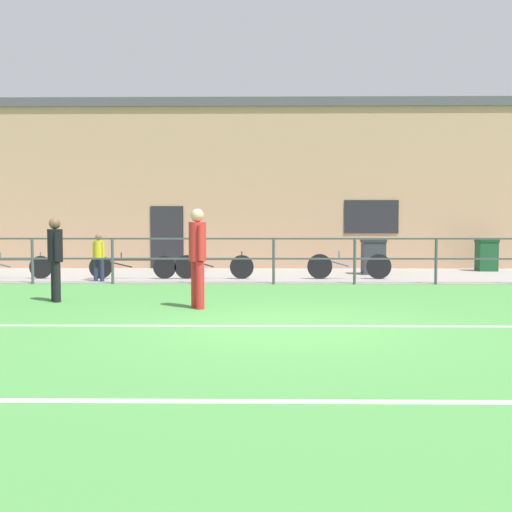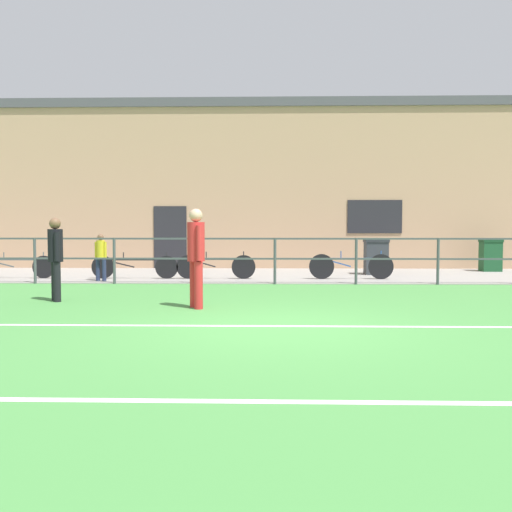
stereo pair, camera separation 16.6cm
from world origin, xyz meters
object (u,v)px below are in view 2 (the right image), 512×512
object	(u,v)px
trash_bin_0	(376,257)
trash_bin_1	(490,255)
player_goalkeeper	(56,254)
bicycle_parked_2	(351,266)
bicycle_parked_0	(134,267)
bicycle_parked_1	(14,266)
player_striker	(196,252)
bicycle_parked_3	(216,266)
spectator_child	(101,254)

from	to	relation	value
trash_bin_0	trash_bin_1	world-z (taller)	trash_bin_0
player_goalkeeper	bicycle_parked_2	xyz separation A→B (m)	(6.27, 4.47, -0.54)
bicycle_parked_0	bicycle_parked_1	bearing A→B (deg)	180.00
player_striker	trash_bin_0	world-z (taller)	player_striker
player_striker	bicycle_parked_0	bearing A→B (deg)	-1.02
player_goalkeeper	bicycle_parked_1	world-z (taller)	player_goalkeeper
bicycle_parked_0	bicycle_parked_3	distance (m)	2.20
bicycle_parked_0	trash_bin_1	xyz separation A→B (m)	(10.57, 2.77, 0.18)
bicycle_parked_2	trash_bin_0	size ratio (longest dim) A/B	2.19
bicycle_parked_2	bicycle_parked_0	bearing A→B (deg)	-180.00
player_striker	trash_bin_1	size ratio (longest dim) A/B	1.75
spectator_child	trash_bin_1	size ratio (longest dim) A/B	1.22
bicycle_parked_2	trash_bin_1	size ratio (longest dim) A/B	2.25
player_striker	trash_bin_0	bearing A→B (deg)	-57.85
bicycle_parked_3	trash_bin_0	bearing A→B (deg)	18.29
bicycle_parked_1	player_striker	bearing A→B (deg)	-43.16
player_striker	bicycle_parked_3	size ratio (longest dim) A/B	0.82
bicycle_parked_1	trash_bin_0	world-z (taller)	trash_bin_0
bicycle_parked_0	bicycle_parked_3	size ratio (longest dim) A/B	1.10
player_goalkeeper	trash_bin_0	size ratio (longest dim) A/B	1.56
bicycle_parked_2	bicycle_parked_3	world-z (taller)	bicycle_parked_2
bicycle_parked_2	trash_bin_1	world-z (taller)	trash_bin_1
bicycle_parked_3	trash_bin_0	size ratio (longest dim) A/B	2.08
bicycle_parked_3	bicycle_parked_0	bearing A→B (deg)	-180.00
spectator_child	bicycle_parked_1	world-z (taller)	spectator_child
player_goalkeeper	trash_bin_0	bearing A→B (deg)	99.89
spectator_child	bicycle_parked_3	world-z (taller)	spectator_child
player_striker	spectator_child	bearing A→B (deg)	8.51
bicycle_parked_1	spectator_child	bearing A→B (deg)	-14.64
trash_bin_1	player_striker	bearing A→B (deg)	-135.36
spectator_child	bicycle_parked_1	size ratio (longest dim) A/B	0.55
bicycle_parked_1	bicycle_parked_3	xyz separation A→B (m)	(5.49, 0.00, 0.01)
player_goalkeeper	player_striker	bearing A→B (deg)	43.47
player_striker	trash_bin_1	distance (m)	11.52
trash_bin_0	player_striker	bearing A→B (deg)	-122.73
bicycle_parked_2	player_striker	bearing A→B (deg)	-122.99
bicycle_parked_3	trash_bin_1	bearing A→B (deg)	18.33
player_striker	bicycle_parked_1	xyz separation A→B (m)	(-5.67, 5.32, -0.65)
spectator_child	trash_bin_1	bearing A→B (deg)	-150.10
player_striker	bicycle_parked_0	distance (m)	5.86
spectator_child	bicycle_parked_0	world-z (taller)	spectator_child
bicycle_parked_0	spectator_child	bearing A→B (deg)	-136.43
player_striker	trash_bin_0	xyz separation A→B (m)	(4.39, 6.83, -0.45)
bicycle_parked_1	bicycle_parked_2	distance (m)	9.12
bicycle_parked_3	trash_bin_0	world-z (taller)	trash_bin_0
trash_bin_0	bicycle_parked_1	bearing A→B (deg)	-171.47
player_striker	trash_bin_0	distance (m)	8.13
spectator_child	bicycle_parked_3	size ratio (longest dim) A/B	0.57
spectator_child	bicycle_parked_2	size ratio (longest dim) A/B	0.54
trash_bin_1	spectator_child	bearing A→B (deg)	-163.00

